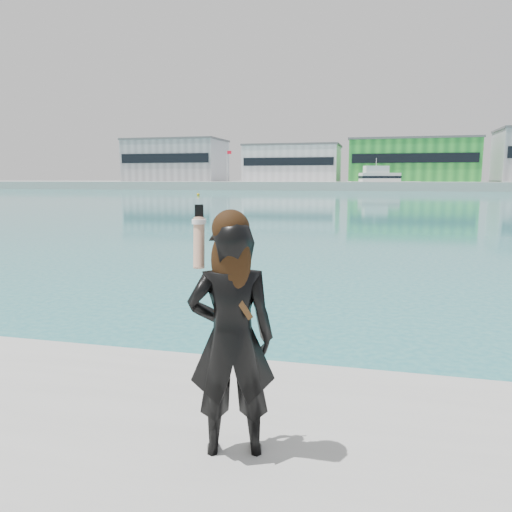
# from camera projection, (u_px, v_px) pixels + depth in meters

# --- Properties ---
(ground) EXTENTS (500.00, 500.00, 0.00)m
(ground) POSITION_uv_depth(u_px,v_px,m) (271.00, 487.00, 4.47)
(ground) COLOR #1B707D
(ground) RESTS_ON ground
(far_quay) EXTENTS (320.00, 40.00, 2.00)m
(far_quay) POSITION_uv_depth(u_px,v_px,m) (378.00, 185.00, 128.96)
(far_quay) COLOR #9E9E99
(far_quay) RESTS_ON ground
(warehouse_grey_left) EXTENTS (26.52, 16.36, 11.50)m
(warehouse_grey_left) POSITION_uv_depth(u_px,v_px,m) (176.00, 160.00, 139.13)
(warehouse_grey_left) COLOR gray
(warehouse_grey_left) RESTS_ON far_quay
(warehouse_white) EXTENTS (24.48, 15.35, 9.50)m
(warehouse_white) POSITION_uv_depth(u_px,v_px,m) (293.00, 163.00, 131.40)
(warehouse_white) COLOR silver
(warehouse_white) RESTS_ON far_quay
(warehouse_green) EXTENTS (30.60, 16.36, 10.50)m
(warehouse_green) POSITION_uv_depth(u_px,v_px,m) (412.00, 160.00, 124.15)
(warehouse_green) COLOR #228A31
(warehouse_green) RESTS_ON far_quay
(flagpole_left) EXTENTS (1.28, 0.16, 8.00)m
(flagpole_left) POSITION_uv_depth(u_px,v_px,m) (227.00, 164.00, 128.54)
(flagpole_left) COLOR silver
(flagpole_left) RESTS_ON far_quay
(flagpole_right) EXTENTS (1.28, 0.16, 8.00)m
(flagpole_right) POSITION_uv_depth(u_px,v_px,m) (478.00, 162.00, 114.20)
(flagpole_right) COLOR silver
(flagpole_right) RESTS_ON far_quay
(motor_yacht) EXTENTS (16.38, 8.79, 7.37)m
(motor_yacht) POSITION_uv_depth(u_px,v_px,m) (381.00, 182.00, 113.79)
(motor_yacht) COLOR white
(motor_yacht) RESTS_ON ground
(buoy_far) EXTENTS (0.50, 0.50, 0.50)m
(buoy_far) POSITION_uv_depth(u_px,v_px,m) (198.00, 196.00, 80.93)
(buoy_far) COLOR #EDB10C
(buoy_far) RESTS_ON ground
(woman) EXTENTS (0.70, 0.56, 1.76)m
(woman) POSITION_uv_depth(u_px,v_px,m) (231.00, 332.00, 3.44)
(woman) COLOR black
(woman) RESTS_ON near_quay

